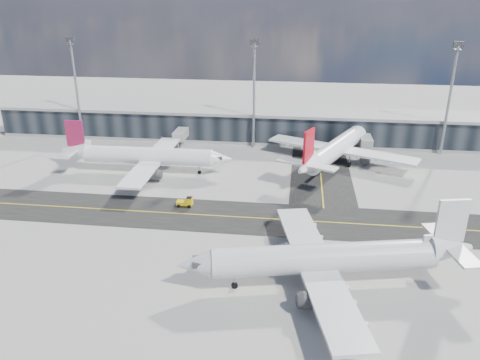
% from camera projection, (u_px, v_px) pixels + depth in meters
% --- Properties ---
extents(ground, '(300.00, 300.00, 0.00)m').
position_uv_depth(ground, '(227.00, 226.00, 86.28)').
color(ground, gray).
rests_on(ground, ground).
extents(taxiway_lanes, '(180.00, 63.00, 0.03)m').
position_uv_depth(taxiway_lanes, '(254.00, 203.00, 95.68)').
color(taxiway_lanes, black).
rests_on(taxiway_lanes, ground).
extents(terminal_concourse, '(152.00, 19.80, 8.80)m').
position_uv_depth(terminal_concourse, '(256.00, 126.00, 135.23)').
color(terminal_concourse, black).
rests_on(terminal_concourse, ground).
extents(floodlight_masts, '(102.50, 0.70, 28.90)m').
position_uv_depth(floodlight_masts, '(254.00, 91.00, 124.53)').
color(floodlight_masts, gray).
rests_on(floodlight_masts, ground).
extents(airliner_af, '(41.06, 34.92, 12.20)m').
position_uv_depth(airliner_af, '(145.00, 156.00, 110.59)').
color(airliner_af, white).
rests_on(airliner_af, ground).
extents(airliner_redtail, '(36.88, 42.74, 13.30)m').
position_uv_depth(airliner_redtail, '(338.00, 147.00, 115.60)').
color(airliner_redtail, white).
rests_on(airliner_redtail, ground).
extents(airliner_near, '(43.30, 37.18, 12.91)m').
position_uv_depth(airliner_near, '(328.00, 258.00, 67.81)').
color(airliner_near, silver).
rests_on(airliner_near, ground).
extents(baggage_tug, '(3.24, 1.69, 2.02)m').
position_uv_depth(baggage_tug, '(186.00, 202.00, 93.71)').
color(baggage_tug, gold).
rests_on(baggage_tug, ground).
extents(service_van, '(2.84, 5.95, 1.64)m').
position_uv_depth(service_van, '(316.00, 155.00, 120.81)').
color(service_van, white).
rests_on(service_van, ground).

